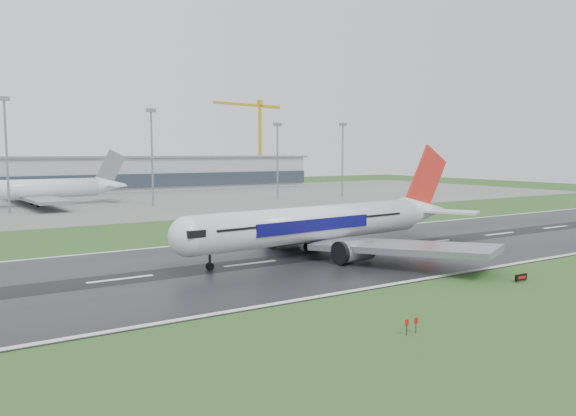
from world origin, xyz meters
TOP-DOWN VIEW (x-y plane):
  - ground at (0.00, 0.00)m, footprint 520.00×520.00m
  - runway at (0.00, 0.00)m, footprint 400.00×45.00m
  - apron at (0.00, 125.00)m, footprint 400.00×130.00m
  - terminal at (0.00, 185.00)m, footprint 240.00×36.00m
  - main_airliner at (16.69, 1.26)m, footprint 65.70×63.11m
  - parked_airliner at (-16.06, 119.94)m, footprint 64.79×60.95m
  - tower_crane at (112.47, 200.00)m, footprint 46.76×12.96m
  - runway_sign at (25.46, -29.57)m, footprint 2.31×0.64m
  - floodmast_2 at (-24.74, 100.00)m, footprint 0.64×0.64m
  - floodmast_3 at (17.27, 100.00)m, footprint 0.64×0.64m
  - floodmast_4 at (64.46, 100.00)m, footprint 0.64×0.64m
  - floodmast_5 at (94.50, 100.00)m, footprint 0.64×0.64m

SIDE VIEW (x-z plane):
  - ground at x=0.00m, z-range 0.00..0.00m
  - apron at x=0.00m, z-range 0.00..0.08m
  - runway at x=0.00m, z-range 0.00..0.10m
  - runway_sign at x=25.46m, z-range 0.00..1.04m
  - terminal at x=0.00m, z-range 0.00..15.00m
  - parked_airliner at x=-16.06m, z-range 0.08..17.83m
  - main_airliner at x=16.69m, z-range 0.10..17.97m
  - floodmast_4 at x=64.46m, z-range 0.00..27.06m
  - floodmast_5 at x=94.50m, z-range 0.00..27.86m
  - floodmast_3 at x=17.27m, z-range 0.00..30.25m
  - floodmast_2 at x=-24.74m, z-range 0.00..31.82m
  - tower_crane at x=112.47m, z-range 0.00..46.55m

